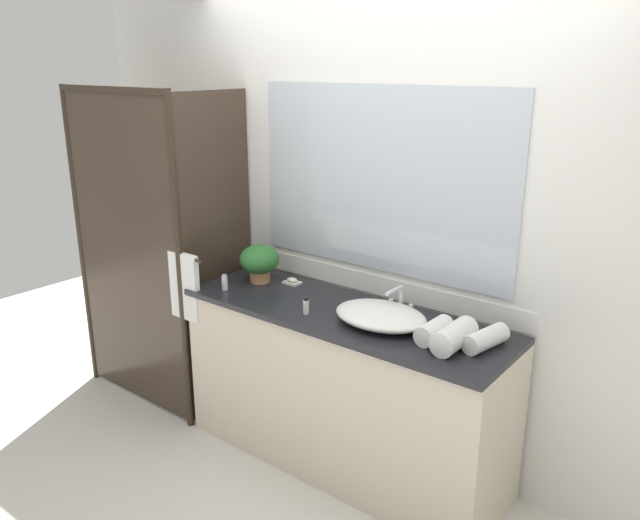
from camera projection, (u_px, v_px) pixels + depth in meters
name	position (u px, v px, depth m)	size (l,w,h in m)	color
ground_plane	(341.00, 461.00, 3.53)	(8.00, 8.00, 0.00)	silver
wall_back_with_mirror	(381.00, 222.00, 3.40)	(4.40, 0.06, 2.60)	silver
vanity_cabinet	(343.00, 389.00, 3.41)	(1.80, 0.58, 0.90)	beige
shower_enclosure	(156.00, 253.00, 3.84)	(1.20, 0.59, 2.00)	#2D2319
sink_basin	(381.00, 315.00, 3.10)	(0.48, 0.35, 0.09)	white
faucet	(399.00, 303.00, 3.23)	(0.17, 0.16, 0.15)	silver
potted_plant	(260.00, 261.00, 3.67)	(0.23, 0.23, 0.22)	#B77A51
soap_dish	(292.00, 281.00, 3.67)	(0.10, 0.07, 0.04)	silver
amenity_bottle_shampoo	(306.00, 306.00, 3.22)	(0.03, 0.03, 0.09)	white
amenity_bottle_body_wash	(225.00, 283.00, 3.56)	(0.03, 0.03, 0.09)	silver
rolled_towel_near_edge	(486.00, 339.00, 2.84)	(0.09, 0.09, 0.24)	white
rolled_towel_middle	(454.00, 337.00, 2.83)	(0.12, 0.12, 0.26)	white
rolled_towel_far_edge	(434.00, 331.00, 2.91)	(0.10, 0.10, 0.21)	white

